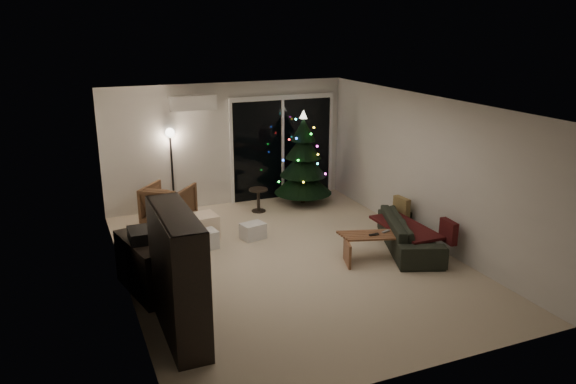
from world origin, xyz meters
The scene contains 18 objects.
room centered at (0.46, 1.49, 1.02)m, with size 6.50×7.51×2.60m.
bookshelf centered at (-2.25, -1.49, 0.78)m, with size 0.39×1.56×1.56m, color black, non-canonical shape.
media_cabinet centered at (-2.25, -0.19, 0.38)m, with size 0.46×1.23×0.77m, color black.
stereo centered at (-2.25, -0.19, 0.85)m, with size 0.39×0.46×0.16m, color black.
armchair centered at (-1.41, 2.48, 0.38)m, with size 0.81×0.83×0.76m, color brown.
ottoman centered at (-1.00, 1.53, 0.21)m, with size 0.47×0.47×0.42m, color beige.
cardboard_box_a centered at (-1.11, 1.04, 0.15)m, with size 0.42×0.32×0.30m, color silver.
cardboard_box_b centered at (-0.21, 1.14, 0.14)m, with size 0.40×0.30×0.28m, color silver.
side_table centered at (0.38, 2.49, 0.24)m, with size 0.38×0.38×0.47m, color black.
floor_lamp centered at (-1.16, 3.23, 0.80)m, with size 0.26×0.26×1.60m, color black.
sofa centered at (2.05, -0.31, 0.27)m, with size 1.88×0.73×0.55m, color black.
sofa_throw centered at (1.95, -0.31, 0.40)m, with size 0.59×1.35×0.05m, color #461115.
cushion_a centered at (2.30, 0.34, 0.50)m, with size 0.11×0.36×0.36m, color #997F4F.
cushion_b centered at (2.30, -0.96, 0.50)m, with size 0.11×0.36×0.36m, color #461115.
coffee_table centered at (1.41, -0.46, 0.21)m, with size 1.30×0.46×0.41m, color brown, non-canonical shape.
remote_a centered at (1.26, -0.46, 0.42)m, with size 0.16×0.05×0.02m, color black.
remote_b centered at (1.51, -0.41, 0.42)m, with size 0.15×0.04×0.02m, color slate.
christmas_tree centered at (1.44, 2.68, 0.97)m, with size 1.21×1.21×1.94m, color black.
Camera 1 is at (-3.20, -7.56, 3.64)m, focal length 35.00 mm.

